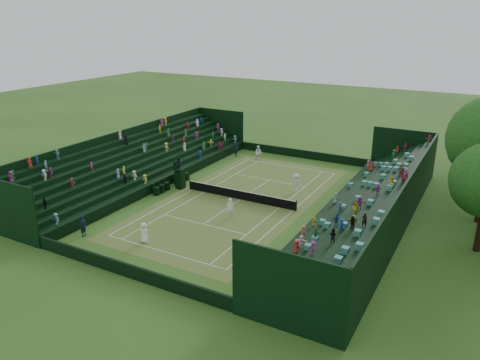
{
  "coord_description": "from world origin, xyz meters",
  "views": [
    {
      "loc": [
        20.09,
        -36.34,
        16.69
      ],
      "look_at": [
        0.0,
        0.0,
        2.0
      ],
      "focal_mm": 35.0,
      "sensor_mm": 36.0,
      "label": 1
    }
  ],
  "objects_px": {
    "tennis_net": "(240,195)",
    "player_far_east": "(296,183)",
    "umpire_chair": "(180,176)",
    "player_far_west": "(258,153)",
    "player_near_east": "(230,208)",
    "player_near_west": "(144,233)"
  },
  "relations": [
    {
      "from": "tennis_net",
      "to": "player_far_west",
      "type": "relative_size",
      "value": 6.25
    },
    {
      "from": "player_near_east",
      "to": "player_far_east",
      "type": "height_order",
      "value": "player_far_east"
    },
    {
      "from": "tennis_net",
      "to": "player_far_east",
      "type": "distance_m",
      "value": 6.02
    },
    {
      "from": "umpire_chair",
      "to": "player_far_west",
      "type": "bearing_deg",
      "value": 78.09
    },
    {
      "from": "umpire_chair",
      "to": "player_near_east",
      "type": "height_order",
      "value": "umpire_chair"
    },
    {
      "from": "player_far_east",
      "to": "player_near_west",
      "type": "bearing_deg",
      "value": -130.22
    },
    {
      "from": "umpire_chair",
      "to": "player_near_west",
      "type": "relative_size",
      "value": 1.92
    },
    {
      "from": "player_near_east",
      "to": "player_far_east",
      "type": "distance_m",
      "value": 9.09
    },
    {
      "from": "player_far_east",
      "to": "player_far_west",
      "type": "bearing_deg",
      "value": 116.57
    },
    {
      "from": "tennis_net",
      "to": "umpire_chair",
      "type": "height_order",
      "value": "umpire_chair"
    },
    {
      "from": "umpire_chair",
      "to": "player_far_west",
      "type": "relative_size",
      "value": 1.7
    },
    {
      "from": "umpire_chair",
      "to": "player_far_east",
      "type": "bearing_deg",
      "value": 24.43
    },
    {
      "from": "tennis_net",
      "to": "player_far_east",
      "type": "bearing_deg",
      "value": 51.0
    },
    {
      "from": "player_near_east",
      "to": "player_far_east",
      "type": "xyz_separation_m",
      "value": [
        2.52,
        8.74,
        0.03
      ]
    },
    {
      "from": "player_far_east",
      "to": "player_near_east",
      "type": "bearing_deg",
      "value": -126.0
    },
    {
      "from": "tennis_net",
      "to": "player_far_east",
      "type": "xyz_separation_m",
      "value": [
        3.78,
        4.66,
        0.4
      ]
    },
    {
      "from": "tennis_net",
      "to": "player_far_east",
      "type": "relative_size",
      "value": 6.27
    },
    {
      "from": "player_near_east",
      "to": "player_near_west",
      "type": "bearing_deg",
      "value": 25.17
    },
    {
      "from": "player_far_west",
      "to": "player_far_east",
      "type": "bearing_deg",
      "value": -53.43
    },
    {
      "from": "tennis_net",
      "to": "player_near_east",
      "type": "bearing_deg",
      "value": -72.86
    },
    {
      "from": "player_far_west",
      "to": "player_far_east",
      "type": "relative_size",
      "value": 1.0
    },
    {
      "from": "player_near_west",
      "to": "player_near_east",
      "type": "height_order",
      "value": "player_near_east"
    }
  ]
}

